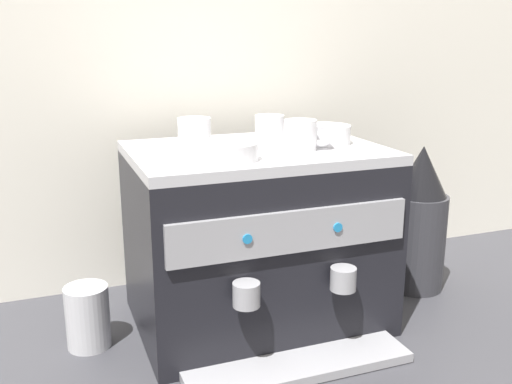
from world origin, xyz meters
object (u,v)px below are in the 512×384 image
(ceramic_cup_2, at_px, (195,132))
(coffee_grinder, at_px, (418,222))
(ceramic_cup_0, at_px, (270,128))
(ceramic_bowl_0, at_px, (228,152))
(espresso_machine, at_px, (257,237))
(ceramic_cup_1, at_px, (302,135))
(milk_pitcher, at_px, (88,317))
(ceramic_bowl_1, at_px, (327,135))

(ceramic_cup_2, xyz_separation_m, coffee_grinder, (0.61, -0.04, -0.28))
(ceramic_cup_0, xyz_separation_m, ceramic_bowl_0, (-0.17, -0.18, -0.01))
(espresso_machine, height_order, coffee_grinder, espresso_machine)
(espresso_machine, relative_size, ceramic_cup_0, 5.80)
(ceramic_cup_2, relative_size, ceramic_bowl_0, 0.83)
(espresso_machine, bearing_deg, coffee_grinder, 2.89)
(ceramic_cup_0, xyz_separation_m, ceramic_cup_2, (-0.19, -0.01, 0.00))
(espresso_machine, distance_m, ceramic_cup_2, 0.29)
(ceramic_cup_1, bearing_deg, ceramic_cup_2, 149.22)
(ceramic_cup_1, bearing_deg, ceramic_bowl_0, -167.72)
(espresso_machine, bearing_deg, milk_pitcher, 178.04)
(ceramic_cup_0, xyz_separation_m, ceramic_bowl_1, (0.11, -0.08, -0.01))
(ceramic_cup_1, height_order, ceramic_bowl_1, ceramic_cup_1)
(ceramic_cup_0, bearing_deg, ceramic_bowl_1, -36.29)
(ceramic_cup_2, distance_m, ceramic_bowl_0, 0.17)
(coffee_grinder, bearing_deg, ceramic_bowl_0, -167.56)
(ceramic_bowl_0, xyz_separation_m, milk_pitcher, (-0.30, 0.12, -0.38))
(ceramic_bowl_0, distance_m, ceramic_bowl_1, 0.30)
(espresso_machine, relative_size, ceramic_cup_2, 5.40)
(ceramic_cup_2, bearing_deg, ceramic_bowl_1, -13.24)
(ceramic_cup_1, xyz_separation_m, ceramic_bowl_0, (-0.19, -0.04, -0.02))
(ceramic_bowl_1, height_order, coffee_grinder, ceramic_bowl_1)
(ceramic_cup_2, xyz_separation_m, ceramic_bowl_0, (0.02, -0.17, -0.02))
(ceramic_cup_0, xyz_separation_m, milk_pitcher, (-0.47, -0.06, -0.39))
(ceramic_bowl_0, height_order, ceramic_bowl_1, ceramic_bowl_1)
(ceramic_cup_2, bearing_deg, milk_pitcher, -169.72)
(espresso_machine, relative_size, coffee_grinder, 1.43)
(ceramic_cup_2, bearing_deg, ceramic_cup_1, -30.78)
(coffee_grinder, bearing_deg, ceramic_cup_0, 173.18)
(ceramic_cup_1, height_order, coffee_grinder, ceramic_cup_1)
(espresso_machine, bearing_deg, ceramic_bowl_1, -2.66)
(ceramic_bowl_0, bearing_deg, ceramic_cup_1, 12.28)
(ceramic_cup_1, distance_m, ceramic_bowl_0, 0.19)
(coffee_grinder, distance_m, milk_pitcher, 0.90)
(ceramic_cup_0, relative_size, ceramic_cup_1, 0.91)
(coffee_grinder, bearing_deg, milk_pitcher, -179.31)
(ceramic_bowl_0, xyz_separation_m, coffee_grinder, (0.59, 0.13, -0.26))
(ceramic_cup_2, bearing_deg, ceramic_cup_0, 3.36)
(ceramic_cup_0, height_order, ceramic_cup_1, ceramic_cup_1)
(ceramic_bowl_0, relative_size, coffee_grinder, 0.32)
(milk_pitcher, bearing_deg, espresso_machine, -1.96)
(ceramic_cup_1, relative_size, ceramic_bowl_0, 0.85)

